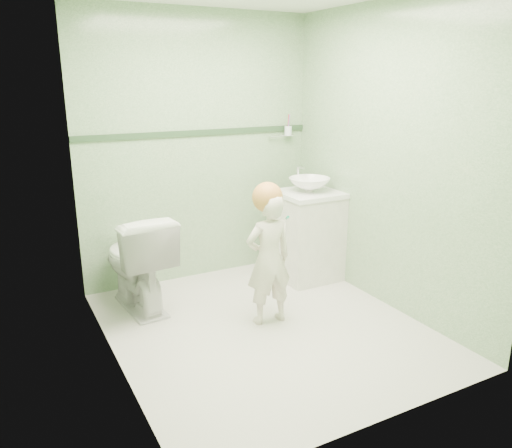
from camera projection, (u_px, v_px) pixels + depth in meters
ground at (265, 328)px, 3.83m from camera, size 2.50×2.50×0.00m
room_shell at (266, 171)px, 3.50m from camera, size 2.50×2.54×2.40m
trim_stripe at (199, 133)px, 4.51m from camera, size 2.20×0.02×0.05m
vanity at (308, 237)px, 4.69m from camera, size 0.52×0.50×0.80m
counter at (309, 194)px, 4.58m from camera, size 0.54×0.52×0.04m
basin at (309, 185)px, 4.56m from camera, size 0.37×0.37×0.13m
faucet at (299, 173)px, 4.69m from camera, size 0.03×0.13×0.18m
cup_holder at (287, 131)px, 4.87m from camera, size 0.26×0.07×0.21m
toilet at (137, 261)px, 4.06m from camera, size 0.51×0.82×0.80m
toddler at (269, 259)px, 3.80m from camera, size 0.38×0.26×1.02m
hair_cap at (267, 197)px, 3.69m from camera, size 0.23×0.23×0.23m
teal_toothbrush at (286, 217)px, 3.62m from camera, size 0.11×0.13×0.08m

